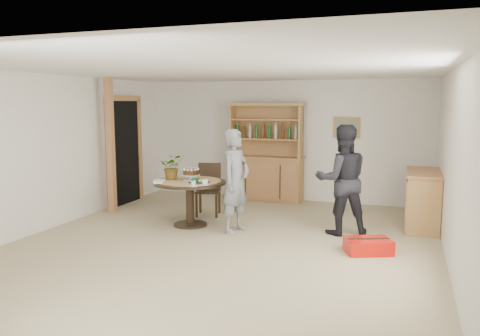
% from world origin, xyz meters
% --- Properties ---
extents(ground, '(7.00, 7.00, 0.00)m').
position_xyz_m(ground, '(0.00, 0.00, 0.00)').
color(ground, tan).
rests_on(ground, ground).
extents(room_shell, '(6.04, 7.04, 2.52)m').
position_xyz_m(room_shell, '(0.00, 0.01, 1.74)').
color(room_shell, white).
rests_on(room_shell, ground).
extents(doorway, '(0.13, 1.10, 2.18)m').
position_xyz_m(doorway, '(-2.93, 2.00, 1.11)').
color(doorway, black).
rests_on(doorway, ground).
extents(pine_post, '(0.12, 0.12, 2.50)m').
position_xyz_m(pine_post, '(-2.70, 1.20, 1.25)').
color(pine_post, '#BC804F').
rests_on(pine_post, ground).
extents(hutch, '(1.62, 0.54, 2.04)m').
position_xyz_m(hutch, '(-0.30, 3.24, 0.69)').
color(hutch, tan).
rests_on(hutch, ground).
extents(sideboard, '(0.54, 1.26, 0.94)m').
position_xyz_m(sideboard, '(2.74, 2.00, 0.47)').
color(sideboard, tan).
rests_on(sideboard, ground).
extents(dining_table, '(1.20, 1.20, 0.76)m').
position_xyz_m(dining_table, '(-0.92, 0.84, 0.60)').
color(dining_table, black).
rests_on(dining_table, ground).
extents(dining_chair, '(0.51, 0.51, 0.95)m').
position_xyz_m(dining_chair, '(-0.94, 1.67, 0.54)').
color(dining_chair, black).
rests_on(dining_chair, ground).
extents(birthday_cake, '(0.30, 0.30, 0.20)m').
position_xyz_m(birthday_cake, '(-0.92, 0.89, 0.88)').
color(birthday_cake, white).
rests_on(birthday_cake, dining_table).
extents(flower_vase, '(0.47, 0.44, 0.42)m').
position_xyz_m(flower_vase, '(-1.27, 0.89, 0.97)').
color(flower_vase, '#3F7233').
rests_on(flower_vase, dining_table).
extents(gift_tray, '(0.30, 0.20, 0.08)m').
position_xyz_m(gift_tray, '(-0.70, 0.72, 0.79)').
color(gift_tray, black).
rests_on(gift_tray, dining_table).
extents(coffee_cup_a, '(0.15, 0.15, 0.09)m').
position_xyz_m(coffee_cup_a, '(-0.52, 0.56, 0.80)').
color(coffee_cup_a, white).
rests_on(coffee_cup_a, dining_table).
extents(coffee_cup_b, '(0.15, 0.15, 0.08)m').
position_xyz_m(coffee_cup_b, '(-0.64, 0.39, 0.79)').
color(coffee_cup_b, white).
rests_on(coffee_cup_b, dining_table).
extents(napkins, '(0.24, 0.33, 0.03)m').
position_xyz_m(napkins, '(-1.33, 0.53, 0.77)').
color(napkins, white).
rests_on(napkins, dining_table).
extents(teen_boy, '(0.52, 0.67, 1.64)m').
position_xyz_m(teen_boy, '(-0.07, 0.74, 0.82)').
color(teen_boy, slate).
rests_on(teen_boy, ground).
extents(adult_person, '(1.01, 0.91, 1.72)m').
position_xyz_m(adult_person, '(1.53, 1.19, 0.86)').
color(adult_person, black).
rests_on(adult_person, ground).
extents(red_suitcase, '(0.71, 0.61, 0.21)m').
position_xyz_m(red_suitcase, '(2.02, 0.34, 0.10)').
color(red_suitcase, red).
rests_on(red_suitcase, ground).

